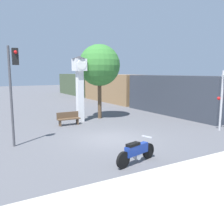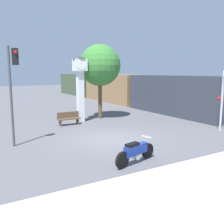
% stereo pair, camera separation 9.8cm
% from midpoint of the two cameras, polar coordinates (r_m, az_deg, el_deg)
% --- Properties ---
extents(ground_plane, '(120.00, 120.00, 0.00)m').
position_cam_midpoint_polar(ground_plane, '(14.01, -0.47, -6.14)').
color(ground_plane, '#56565B').
extents(motorcycle, '(2.23, 0.78, 1.01)m').
position_cam_midpoint_polar(motorcycle, '(10.28, 5.33, -9.04)').
color(motorcycle, black).
rests_on(motorcycle, ground_plane).
extents(clock_tower, '(1.04, 1.04, 4.84)m').
position_cam_midpoint_polar(clock_tower, '(18.61, -7.56, 7.47)').
color(clock_tower, white).
rests_on(clock_tower, ground_plane).
extents(freight_train, '(2.80, 33.05, 3.40)m').
position_cam_midpoint_polar(freight_train, '(31.80, 0.02, 5.50)').
color(freight_train, '#333842').
rests_on(freight_train, ground_plane).
extents(traffic_light, '(0.50, 0.35, 4.92)m').
position_cam_midpoint_polar(traffic_light, '(13.09, -21.90, 7.00)').
color(traffic_light, '#47474C').
rests_on(traffic_light, ground_plane).
extents(railroad_crossing_signal, '(0.90, 0.82, 3.80)m').
position_cam_midpoint_polar(railroad_crossing_signal, '(17.06, 23.65, 2.92)').
color(railroad_crossing_signal, '#B7B7BC').
rests_on(railroad_crossing_signal, ground_plane).
extents(street_tree, '(3.24, 3.24, 5.84)m').
position_cam_midpoint_polar(street_tree, '(19.90, -3.05, 10.56)').
color(street_tree, brown).
rests_on(street_tree, ground_plane).
extents(bench, '(1.60, 0.44, 0.92)m').
position_cam_midpoint_polar(bench, '(17.76, -10.09, -1.40)').
color(bench, brown).
rests_on(bench, ground_plane).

